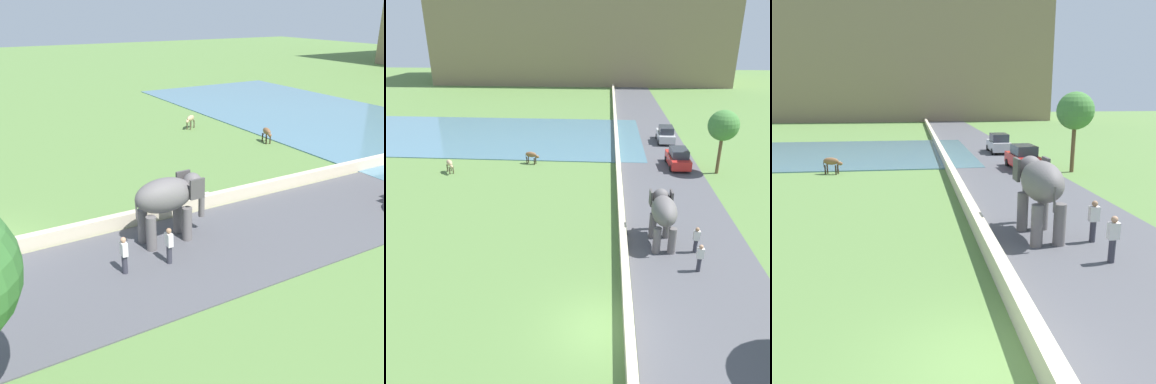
% 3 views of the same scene
% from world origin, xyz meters
% --- Properties ---
extents(ground_plane, '(220.00, 220.00, 0.00)m').
position_xyz_m(ground_plane, '(0.00, 0.00, 0.00)').
color(ground_plane, '#567A3D').
extents(road_surface, '(7.00, 120.00, 0.06)m').
position_xyz_m(road_surface, '(5.00, 20.00, 0.03)').
color(road_surface, '#4C4C51').
rests_on(road_surface, ground).
extents(barrier_wall, '(0.40, 110.00, 0.71)m').
position_xyz_m(barrier_wall, '(1.20, 18.00, 0.36)').
color(barrier_wall, beige).
rests_on(barrier_wall, ground).
extents(hill_distant, '(64.00, 28.00, 27.91)m').
position_xyz_m(hill_distant, '(-6.00, 84.97, 13.95)').
color(hill_distant, '#897556').
rests_on(hill_distant, ground).
extents(elephant, '(1.47, 3.48, 2.99)m').
position_xyz_m(elephant, '(3.42, 7.27, 2.04)').
color(elephant, '#605B5B').
rests_on(elephant, ground).
extents(person_beside_elephant, '(0.36, 0.22, 1.63)m').
position_xyz_m(person_beside_elephant, '(5.21, 6.32, 0.87)').
color(person_beside_elephant, '#33333D').
rests_on(person_beside_elephant, ground).
extents(person_trailing, '(0.36, 0.22, 1.63)m').
position_xyz_m(person_trailing, '(5.02, 4.49, 0.87)').
color(person_trailing, '#33333D').
rests_on(person_trailing, ground).
extents(car_silver, '(1.87, 4.04, 1.80)m').
position_xyz_m(car_silver, '(6.57, 29.20, 0.90)').
color(car_silver, '#B7B7BC').
rests_on(car_silver, ground).
extents(car_red, '(1.87, 4.04, 1.80)m').
position_xyz_m(car_red, '(6.58, 20.88, 0.90)').
color(car_red, red).
rests_on(car_red, ground).
extents(cow_brown, '(1.42, 0.73, 1.15)m').
position_xyz_m(cow_brown, '(-6.79, 20.89, 0.84)').
color(cow_brown, brown).
rests_on(cow_brown, ground).
extents(tree_near, '(2.56, 2.56, 5.51)m').
position_xyz_m(tree_near, '(9.76, 19.59, 4.19)').
color(tree_near, brown).
rests_on(tree_near, ground).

